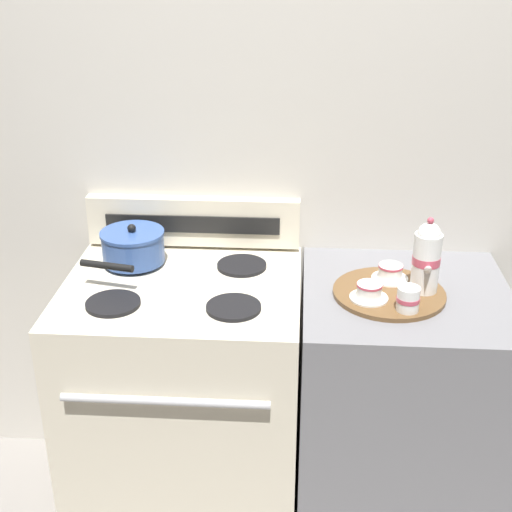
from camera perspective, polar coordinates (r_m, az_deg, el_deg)
name	(u,v)px	position (r m, az deg, el deg)	size (l,w,h in m)	color
ground_plane	(281,508)	(2.72, 1.99, -19.47)	(6.00, 6.00, 0.00)	gray
wall_back	(289,187)	(2.42, 2.65, 5.53)	(6.00, 0.05, 2.20)	beige
stove	(187,402)	(2.46, -5.57, -11.58)	(0.74, 0.66, 0.90)	beige
control_panel	(193,222)	(2.45, -5.03, 2.76)	(0.73, 0.05, 0.17)	beige
side_counter	(396,411)	(2.45, 11.14, -12.08)	(0.64, 0.63, 0.89)	slate
saucepan	(133,247)	(2.35, -9.85, 0.75)	(0.23, 0.31, 0.13)	#335193
serving_tray	(389,293)	(2.19, 10.59, -2.94)	(0.34, 0.34, 0.01)	brown
teapot	(427,257)	(2.16, 13.49, -0.08)	(0.08, 0.13, 0.24)	white
teacup_left	(390,272)	(2.25, 10.69, -1.29)	(0.11, 0.11, 0.05)	white
teacup_right	(369,291)	(2.12, 9.04, -2.81)	(0.11, 0.11, 0.05)	white
creamer_jug	(408,299)	(2.07, 12.08, -3.37)	(0.07, 0.07, 0.07)	white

